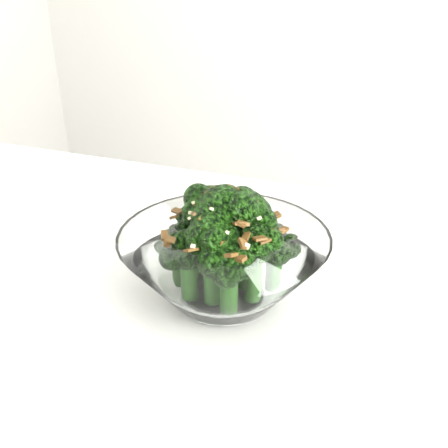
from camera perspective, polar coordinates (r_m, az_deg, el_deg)
The scene contains 2 objects.
table at distance 0.55m, azimuth -18.19°, elevation -15.46°, with size 1.30×0.95×0.75m.
broccoli_dish at distance 0.47m, azimuth -0.01°, elevation -3.94°, with size 0.20×0.20×0.12m.
Camera 1 is at (0.24, -0.11, 1.04)m, focal length 40.00 mm.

